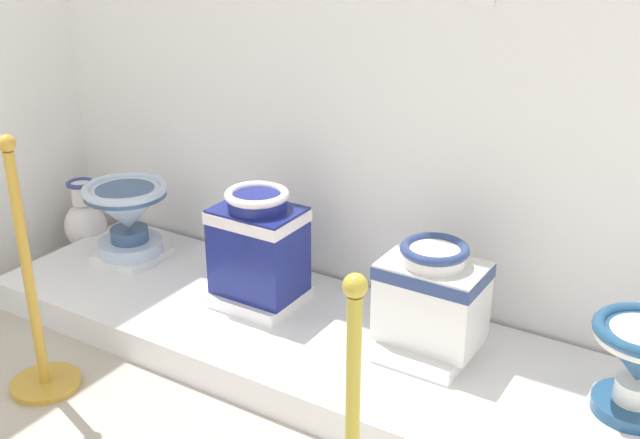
{
  "coord_description": "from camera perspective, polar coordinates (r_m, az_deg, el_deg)",
  "views": [
    {
      "loc": [
        3.26,
        -0.04,
        1.79
      ],
      "look_at": [
        1.8,
        2.29,
        0.63
      ],
      "focal_mm": 43.58,
      "sensor_mm": 36.0,
      "label": 1
    }
  ],
  "objects": [
    {
      "name": "display_platform",
      "position": [
        3.22,
        0.77,
        -9.42
      ],
      "size": [
        3.16,
        0.86,
        0.14
      ],
      "primitive_type": "cube",
      "color": "white",
      "rests_on": "ground_plane"
    },
    {
      "name": "plinth_block_central_ornate",
      "position": [
        3.9,
        -13.66,
        -2.58
      ],
      "size": [
        0.29,
        0.28,
        0.04
      ],
      "primitive_type": "cube",
      "color": "white",
      "rests_on": "display_platform"
    },
    {
      "name": "antique_toilet_central_ornate",
      "position": [
        3.8,
        -13.99,
        0.69
      ],
      "size": [
        0.4,
        0.4,
        0.35
      ],
      "color": "silver",
      "rests_on": "plinth_block_central_ornate"
    },
    {
      "name": "plinth_block_rightmost",
      "position": [
        3.41,
        -4.41,
        -5.65
      ],
      "size": [
        0.35,
        0.32,
        0.06
      ],
      "primitive_type": "cube",
      "color": "white",
      "rests_on": "display_platform"
    },
    {
      "name": "antique_toilet_rightmost",
      "position": [
        3.29,
        -4.55,
        -1.53
      ],
      "size": [
        0.37,
        0.28,
        0.47
      ],
      "color": "navy",
      "rests_on": "plinth_block_rightmost"
    },
    {
      "name": "plinth_block_slender_white",
      "position": [
        3.09,
        7.98,
        -9.08
      ],
      "size": [
        0.33,
        0.37,
        0.06
      ],
      "primitive_type": "cube",
      "color": "white",
      "rests_on": "display_platform"
    },
    {
      "name": "antique_toilet_slender_white",
      "position": [
        2.97,
        8.23,
        -5.27
      ],
      "size": [
        0.39,
        0.27,
        0.4
      ],
      "color": "white",
      "rests_on": "plinth_block_slender_white"
    },
    {
      "name": "plinth_block_squat_floral",
      "position": [
        2.86,
        21.75,
        -13.48
      ],
      "size": [
        0.29,
        0.31,
        0.07
      ],
      "primitive_type": "cube",
      "color": "white",
      "rests_on": "display_platform"
    },
    {
      "name": "decorative_vase_corner",
      "position": [
        4.3,
        -16.85,
        -0.26
      ],
      "size": [
        0.22,
        0.22,
        0.41
      ],
      "color": "#343F83",
      "rests_on": "ground_plane"
    },
    {
      "name": "stanchion_post_near_left",
      "position": [
        3.15,
        -20.16,
        -7.04
      ],
      "size": [
        0.27,
        0.27,
        1.03
      ],
      "color": "gold",
      "rests_on": "ground_plane"
    }
  ]
}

